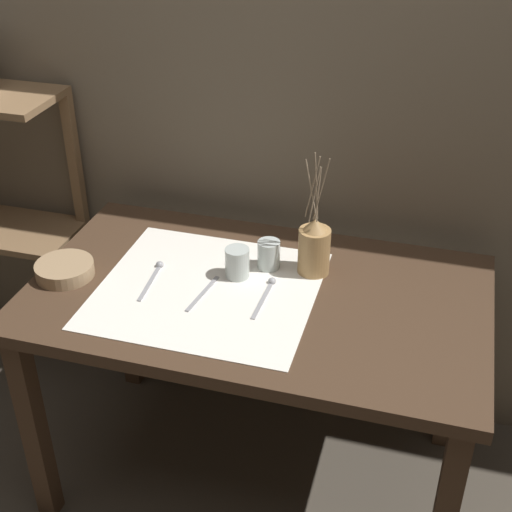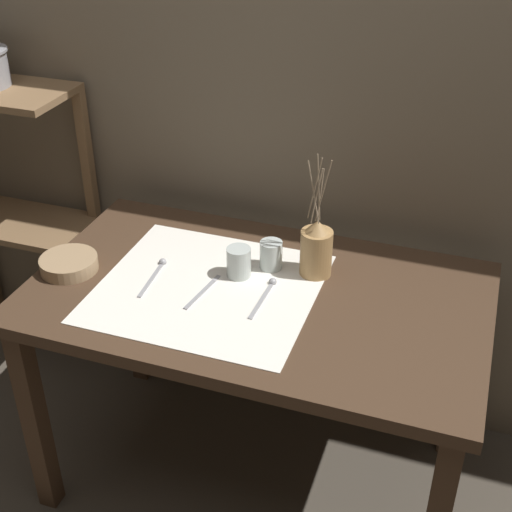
# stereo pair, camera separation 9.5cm
# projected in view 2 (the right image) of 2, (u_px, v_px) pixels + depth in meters

# --- Properties ---
(ground_plane) EXTENTS (12.00, 12.00, 0.00)m
(ground_plane) POSITION_uv_depth(u_px,v_px,m) (257.00, 472.00, 2.47)
(ground_plane) COLOR #473F35
(stone_wall_back) EXTENTS (7.00, 0.06, 2.40)m
(stone_wall_back) POSITION_uv_depth(u_px,v_px,m) (309.00, 92.00, 2.24)
(stone_wall_back) COLOR #6B5E4C
(stone_wall_back) RESTS_ON ground_plane
(wooden_table) EXTENTS (1.33, 0.78, 0.76)m
(wooden_table) POSITION_uv_depth(u_px,v_px,m) (257.00, 318.00, 2.12)
(wooden_table) COLOR #422D1E
(wooden_table) RESTS_ON ground_plane
(wooden_shelf_unit) EXTENTS (0.59, 0.29, 1.16)m
(wooden_shelf_unit) POSITION_uv_depth(u_px,v_px,m) (9.00, 176.00, 2.62)
(wooden_shelf_unit) COLOR brown
(wooden_shelf_unit) RESTS_ON ground_plane
(linen_cloth) EXTENTS (0.62, 0.58, 0.00)m
(linen_cloth) POSITION_uv_depth(u_px,v_px,m) (208.00, 288.00, 2.08)
(linen_cloth) COLOR white
(linen_cloth) RESTS_ON wooden_table
(pitcher_with_flowers) EXTENTS (0.10, 0.10, 0.38)m
(pitcher_with_flowers) POSITION_uv_depth(u_px,v_px,m) (316.00, 249.00, 2.10)
(pitcher_with_flowers) COLOR #A87F4C
(pitcher_with_flowers) RESTS_ON wooden_table
(wooden_bowl) EXTENTS (0.17, 0.17, 0.04)m
(wooden_bowl) POSITION_uv_depth(u_px,v_px,m) (69.00, 264.00, 2.16)
(wooden_bowl) COLOR #9E7F5B
(wooden_bowl) RESTS_ON wooden_table
(glass_tumbler_near) EXTENTS (0.07, 0.07, 0.09)m
(glass_tumbler_near) POSITION_uv_depth(u_px,v_px,m) (239.00, 262.00, 2.11)
(glass_tumbler_near) COLOR #B7C1BC
(glass_tumbler_near) RESTS_ON wooden_table
(glass_tumbler_far) EXTENTS (0.07, 0.07, 0.09)m
(glass_tumbler_far) POSITION_uv_depth(u_px,v_px,m) (271.00, 255.00, 2.15)
(glass_tumbler_far) COLOR #B7C1BC
(glass_tumbler_far) RESTS_ON wooden_table
(spoon_outer) EXTENTS (0.03, 0.20, 0.02)m
(spoon_outer) POSITION_uv_depth(u_px,v_px,m) (158.00, 269.00, 2.16)
(spoon_outer) COLOR #939399
(spoon_outer) RESTS_ON wooden_table
(fork_inner) EXTENTS (0.04, 0.19, 0.00)m
(fork_inner) POSITION_uv_depth(u_px,v_px,m) (203.00, 292.00, 2.06)
(fork_inner) COLOR #939399
(fork_inner) RESTS_ON wooden_table
(spoon_inner) EXTENTS (0.02, 0.20, 0.02)m
(spoon_inner) POSITION_uv_depth(u_px,v_px,m) (268.00, 289.00, 2.07)
(spoon_inner) COLOR #939399
(spoon_inner) RESTS_ON wooden_table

